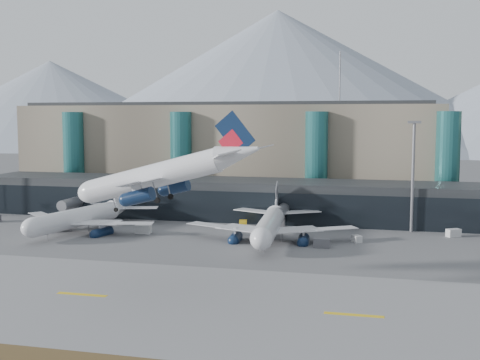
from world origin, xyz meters
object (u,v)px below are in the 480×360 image
(veh_c, at_px, (322,243))
(jet_parked_left, at_px, (87,210))
(veh_d, at_px, (453,233))
(hero_jet, at_px, (170,167))
(veh_b, at_px, (243,224))
(veh_g, at_px, (357,239))
(veh_a, at_px, (143,229))
(jet_parked_mid, at_px, (271,217))
(lightmast_mid, at_px, (413,170))

(veh_c, bearing_deg, jet_parked_left, 169.83)
(veh_d, bearing_deg, hero_jet, -164.24)
(veh_c, height_order, veh_d, veh_c)
(veh_b, relative_size, veh_g, 1.16)
(veh_a, height_order, veh_g, veh_a)
(hero_jet, xyz_separation_m, jet_parked_mid, (8.21, 40.58, -13.99))
(hero_jet, xyz_separation_m, veh_d, (47.24, 52.08, -17.89))
(lightmast_mid, relative_size, veh_b, 8.81)
(hero_jet, relative_size, veh_a, 9.31)
(hero_jet, distance_m, jet_parked_left, 55.74)
(jet_parked_mid, height_order, veh_g, jet_parked_mid)
(jet_parked_mid, relative_size, veh_d, 12.76)
(jet_parked_mid, relative_size, veh_a, 11.07)
(lightmast_mid, bearing_deg, veh_b, -174.64)
(veh_a, height_order, veh_c, veh_a)
(jet_parked_mid, distance_m, veh_c, 13.85)
(veh_a, relative_size, veh_c, 1.06)
(hero_jet, distance_m, veh_b, 55.31)
(jet_parked_mid, height_order, veh_a, jet_parked_mid)
(hero_jet, xyz_separation_m, jet_parked_left, (-35.59, 40.52, -14.10))
(jet_parked_left, xyz_separation_m, veh_d, (82.83, 11.56, -3.79))
(veh_b, distance_m, veh_g, 29.57)
(veh_g, bearing_deg, veh_a, -116.10)
(veh_c, bearing_deg, hero_jet, -123.94)
(jet_parked_left, relative_size, veh_b, 13.21)
(hero_jet, bearing_deg, jet_parked_mid, 84.89)
(veh_d, height_order, veh_g, veh_d)
(lightmast_mid, xyz_separation_m, veh_g, (-11.75, -14.72, -13.69))
(lightmast_mid, xyz_separation_m, hero_jet, (-38.38, -56.00, 4.35))
(veh_g, bearing_deg, veh_c, -71.71)
(veh_a, distance_m, veh_d, 69.56)
(jet_parked_left, xyz_separation_m, veh_c, (55.52, -6.24, -3.74))
(lightmast_mid, relative_size, hero_jet, 0.78)
(hero_jet, distance_m, jet_parked_mid, 43.70)
(hero_jet, relative_size, jet_parked_left, 0.86)
(veh_a, bearing_deg, veh_c, -10.30)
(veh_c, bearing_deg, veh_b, 135.20)
(lightmast_mid, distance_m, veh_d, 16.65)
(lightmast_mid, height_order, veh_c, lightmast_mid)
(lightmast_mid, height_order, hero_jet, lightmast_mid)
(veh_c, relative_size, veh_g, 1.34)
(veh_b, bearing_deg, jet_parked_left, 97.14)
(hero_jet, xyz_separation_m, veh_g, (26.62, 41.28, -18.04))
(jet_parked_left, bearing_deg, veh_g, -77.06)
(jet_parked_mid, bearing_deg, veh_a, 87.15)
(jet_parked_mid, distance_m, veh_g, 18.87)
(veh_d, bearing_deg, veh_g, 175.63)
(jet_parked_mid, xyz_separation_m, veh_g, (18.42, 0.69, -4.05))
(veh_d, bearing_deg, veh_b, 147.68)
(jet_parked_left, relative_size, jet_parked_mid, 0.98)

